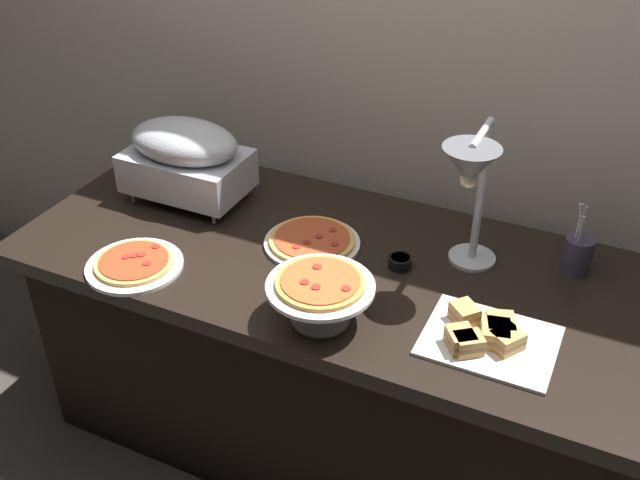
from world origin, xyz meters
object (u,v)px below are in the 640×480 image
Objects in this scene: pizza_plate_raised_stand at (320,289)px; heat_lamp at (472,176)px; chafing_dish at (186,157)px; pizza_plate_center at (134,264)px; sandwich_platter at (486,336)px; sauce_cup_near at (400,261)px; pizza_plate_front at (312,241)px; utensil_holder at (578,253)px.

heat_lamp is at bearing 46.46° from pizza_plate_raised_stand.
chafing_dish is 0.45m from pizza_plate_center.
heat_lamp reaches higher than sandwich_platter.
pizza_plate_center is (-0.88, -0.32, -0.34)m from heat_lamp.
pizza_plate_raised_stand reaches higher than sauce_cup_near.
sandwich_platter is (0.60, -0.22, 0.01)m from pizza_plate_front.
utensil_holder is at bearing 42.55° from pizza_plate_raised_stand.
pizza_plate_raised_stand is at bearing -108.10° from sauce_cup_near.
chafing_dish is 0.80m from sauce_cup_near.
sauce_cup_near is (-0.18, 0.02, -0.33)m from heat_lamp.
utensil_holder reaches higher than pizza_plate_front.
pizza_plate_raised_stand is at bearing -30.54° from chafing_dish.
pizza_plate_center is 0.85× the size of sandwich_platter.
utensil_holder is (1.25, 0.13, -0.10)m from chafing_dish.
pizza_plate_front is 0.89× the size of sandwich_platter.
sauce_cup_near is at bearing -156.60° from utensil_holder.
heat_lamp is 0.38m from sauce_cup_near.
pizza_plate_center is 1.02m from sandwich_platter.
pizza_plate_center is at bearing -178.75° from pizza_plate_raised_stand.
chafing_dish reaches higher than pizza_plate_front.
chafing_dish is 1.74× the size of utensil_holder.
sandwich_platter is (1.02, 0.11, 0.01)m from pizza_plate_center.
pizza_plate_raised_stand is at bearing 1.25° from pizza_plate_center.
sauce_cup_near is (0.70, 0.34, 0.01)m from pizza_plate_center.
sandwich_platter is at bearing 13.31° from pizza_plate_raised_stand.
heat_lamp is at bearing -5.79° from chafing_dish.
pizza_plate_center is 4.11× the size of sauce_cup_near.
sauce_cup_near is (0.11, 0.32, -0.09)m from pizza_plate_raised_stand.
sandwich_platter is (0.13, -0.20, -0.33)m from heat_lamp.
utensil_holder reaches higher than pizza_plate_center.
pizza_plate_raised_stand is (0.60, 0.01, 0.09)m from pizza_plate_center.
chafing_dish is at bearing 149.46° from pizza_plate_raised_stand.
pizza_plate_front is 1.04× the size of pizza_plate_raised_stand.
heat_lamp is 1.38× the size of sandwich_platter.
sauce_cup_near reaches higher than pizza_plate_front.
utensil_holder is (0.75, 0.21, 0.05)m from pizza_plate_front.
pizza_plate_center is 1.29m from utensil_holder.
sauce_cup_near is at bearing 71.90° from pizza_plate_raised_stand.
pizza_plate_center is at bearing -160.37° from heat_lamp.
sandwich_platter is at bearing -35.46° from sauce_cup_near.
chafing_dish reaches higher than sandwich_platter.
heat_lamp reaches higher than pizza_plate_center.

